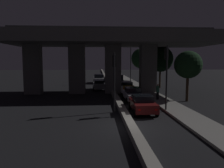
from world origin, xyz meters
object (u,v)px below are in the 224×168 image
at_px(car_black_fourth, 118,80).
at_px(motorcycle_red_filtering_near, 133,103).
at_px(car_white_second_oncoming, 99,78).
at_px(traffic_light_right_of_median, 166,67).
at_px(street_lamp, 129,58).
at_px(motorcycle_white_filtering_mid, 122,90).
at_px(car_silver_lead_oncoming, 99,85).
at_px(pedestrian_on_sidewalk, 158,92).
at_px(car_dark_red_lead, 143,104).
at_px(traffic_light_left_of_median, 114,72).
at_px(car_white_second, 133,94).
at_px(car_taxi_yellow_third, 126,86).

distance_m(car_black_fourth, motorcycle_red_filtering_near, 19.70).
height_order(car_white_second_oncoming, motorcycle_red_filtering_near, car_white_second_oncoming).
height_order(traffic_light_right_of_median, street_lamp, street_lamp).
height_order(motorcycle_red_filtering_near, motorcycle_white_filtering_mid, motorcycle_white_filtering_mid).
height_order(street_lamp, car_silver_lead_oncoming, street_lamp).
bearing_deg(car_white_second_oncoming, motorcycle_red_filtering_near, 5.38).
relative_size(car_silver_lead_oncoming, motorcycle_white_filtering_mid, 2.24).
xyz_separation_m(car_silver_lead_oncoming, motorcycle_red_filtering_near, (2.85, -13.74, -0.16)).
xyz_separation_m(car_white_second_oncoming, pedestrian_on_sidewalk, (6.21, -20.35, 0.11)).
distance_m(car_white_second_oncoming, motorcycle_red_filtering_near, 24.42).
bearing_deg(car_white_second_oncoming, car_dark_red_lead, 6.36).
xyz_separation_m(car_dark_red_lead, motorcycle_white_filtering_mid, (-0.63, 9.56, -0.14)).
bearing_deg(pedestrian_on_sidewalk, car_black_fourth, 100.09).
relative_size(car_black_fourth, car_silver_lead_oncoming, 1.12).
distance_m(street_lamp, motorcycle_red_filtering_near, 24.09).
bearing_deg(traffic_light_right_of_median, traffic_light_left_of_median, 179.92).
distance_m(motorcycle_white_filtering_mid, pedestrian_on_sidewalk, 5.46).
height_order(traffic_light_right_of_median, car_white_second_oncoming, traffic_light_right_of_median).
bearing_deg(car_white_second, car_dark_red_lead, 177.52).
bearing_deg(street_lamp, pedestrian_on_sidewalk, -89.33).
relative_size(car_dark_red_lead, car_white_second_oncoming, 0.86).
bearing_deg(motorcycle_red_filtering_near, car_taxi_yellow_third, -8.04).
distance_m(car_black_fourth, pedestrian_on_sidewalk, 16.04).
bearing_deg(motorcycle_red_filtering_near, car_white_second_oncoming, 3.39).
bearing_deg(car_dark_red_lead, car_silver_lead_oncoming, 13.64).
bearing_deg(street_lamp, car_silver_lead_oncoming, -121.40).
distance_m(car_dark_red_lead, car_silver_lead_oncoming, 15.50).
relative_size(car_dark_red_lead, motorcycle_white_filtering_mid, 2.29).
bearing_deg(traffic_light_right_of_median, car_white_second_oncoming, 102.46).
distance_m(traffic_light_right_of_median, car_black_fourth, 20.89).
height_order(car_white_second_oncoming, motorcycle_white_filtering_mid, car_white_second_oncoming).
distance_m(traffic_light_left_of_median, street_lamp, 24.91).
xyz_separation_m(traffic_light_right_of_median, car_taxi_yellow_third, (-1.71, 12.88, -3.03)).
bearing_deg(motorcycle_red_filtering_near, pedestrian_on_sidewalk, -43.86).
xyz_separation_m(car_dark_red_lead, motorcycle_red_filtering_near, (-0.60, 1.36, -0.17)).
relative_size(car_white_second_oncoming, motorcycle_white_filtering_mid, 2.67).
bearing_deg(car_taxi_yellow_third, car_black_fourth, 2.88).
height_order(street_lamp, car_black_fourth, street_lamp).
xyz_separation_m(traffic_light_left_of_median, car_white_second_oncoming, (-1.17, 25.15, -2.46)).
height_order(traffic_light_right_of_median, car_white_second, traffic_light_right_of_median).
bearing_deg(pedestrian_on_sidewalk, car_silver_lead_oncoming, 122.11).
bearing_deg(pedestrian_on_sidewalk, traffic_light_right_of_median, -97.68).
xyz_separation_m(car_white_second, pedestrian_on_sidewalk, (2.62, -0.48, 0.29)).
relative_size(car_black_fourth, car_white_second_oncoming, 0.94).
height_order(traffic_light_left_of_median, car_white_second, traffic_light_left_of_median).
height_order(car_dark_red_lead, car_white_second, car_dark_red_lead).
bearing_deg(street_lamp, car_white_second_oncoming, 172.73).
bearing_deg(car_silver_lead_oncoming, traffic_light_left_of_median, 2.22).
distance_m(car_silver_lead_oncoming, pedestrian_on_sidewalk, 11.62).
xyz_separation_m(car_white_second, car_white_second_oncoming, (-3.59, 19.87, 0.18)).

